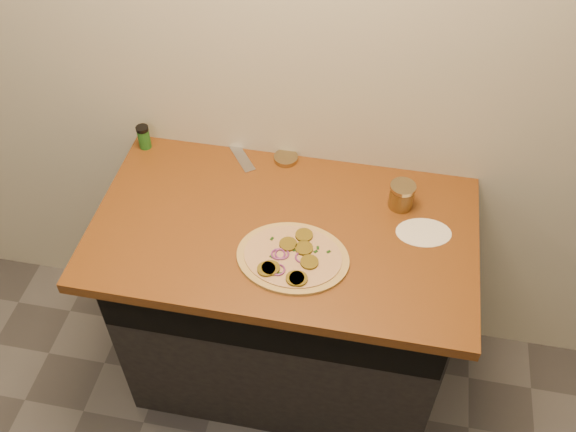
% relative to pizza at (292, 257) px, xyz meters
% --- Properties ---
extents(cabinet, '(1.10, 0.60, 0.86)m').
position_rel_pizza_xyz_m(cabinet, '(-0.05, 0.16, -0.48)').
color(cabinet, black).
rests_on(cabinet, ground).
extents(countertop, '(1.20, 0.70, 0.04)m').
position_rel_pizza_xyz_m(countertop, '(-0.05, 0.13, -0.03)').
color(countertop, brown).
rests_on(countertop, cabinet).
extents(pizza, '(0.34, 0.34, 0.02)m').
position_rel_pizza_xyz_m(pizza, '(0.00, 0.00, 0.00)').
color(pizza, tan).
rests_on(pizza, countertop).
extents(chefs_knife, '(0.20, 0.25, 0.02)m').
position_rel_pizza_xyz_m(chefs_knife, '(-0.31, 0.49, -0.00)').
color(chefs_knife, '#B7BAC1').
rests_on(chefs_knife, countertop).
extents(mason_jar_lid, '(0.09, 0.09, 0.02)m').
position_rel_pizza_xyz_m(mason_jar_lid, '(-0.10, 0.43, 0.00)').
color(mason_jar_lid, '#998458').
rests_on(mason_jar_lid, countertop).
extents(salsa_jar, '(0.08, 0.08, 0.09)m').
position_rel_pizza_xyz_m(salsa_jar, '(0.30, 0.28, 0.04)').
color(salsa_jar, '#A31410').
rests_on(salsa_jar, countertop).
extents(spice_shaker, '(0.04, 0.04, 0.09)m').
position_rel_pizza_xyz_m(spice_shaker, '(-0.60, 0.40, 0.04)').
color(spice_shaker, '#20631F').
rests_on(spice_shaker, countertop).
extents(flour_spill, '(0.20, 0.20, 0.00)m').
position_rel_pizza_xyz_m(flour_spill, '(0.38, 0.18, -0.01)').
color(flour_spill, white).
rests_on(flour_spill, countertop).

